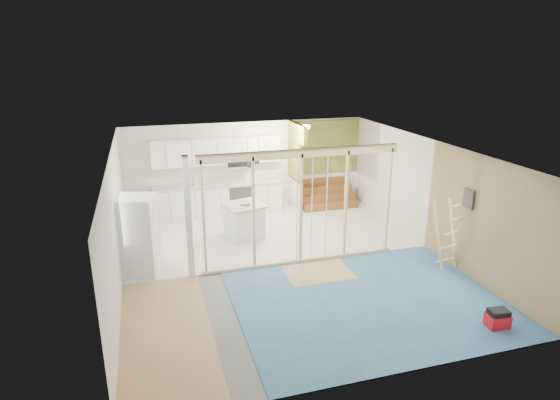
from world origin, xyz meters
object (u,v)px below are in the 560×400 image
object	(u,v)px
fridge	(138,236)
toolbox	(498,319)
island	(244,221)
ladder	(447,234)

from	to	relation	value
fridge	toolbox	bearing A→B (deg)	-19.17
island	toolbox	distance (m)	6.16
ladder	toolbox	bearing A→B (deg)	-93.83
ladder	island	bearing A→B (deg)	149.29
toolbox	ladder	size ratio (longest dim) A/B	0.24
fridge	island	distance (m)	2.90
island	toolbox	xyz separation A→B (m)	(3.29, -5.20, -0.28)
ladder	fridge	bearing A→B (deg)	173.32
island	toolbox	size ratio (longest dim) A/B	2.78
fridge	toolbox	size ratio (longest dim) A/B	4.41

